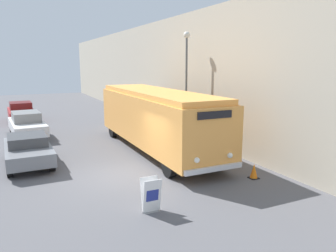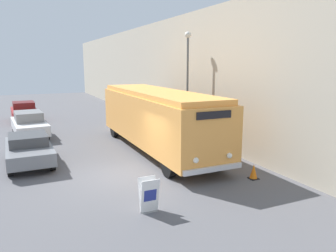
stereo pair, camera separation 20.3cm
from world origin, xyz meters
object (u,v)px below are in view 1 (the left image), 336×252
sign_board (151,196)px  parked_car_mid (27,124)px  vintage_bus (156,117)px  parked_car_far (21,112)px  traffic_cone (254,171)px  parked_car_near (28,149)px  streetlamp (186,72)px

sign_board → parked_car_mid: bearing=102.6°
vintage_bus → sign_board: (-3.04, -6.63, -1.27)m
parked_car_far → traffic_cone: parked_car_far is taller
parked_car_near → vintage_bus: bearing=-3.4°
streetlamp → traffic_cone: streetlamp is taller
parked_car_near → parked_car_far: bearing=88.3°
sign_board → vintage_bus: bearing=65.3°
vintage_bus → parked_car_far: size_ratio=2.56×
vintage_bus → traffic_cone: (1.81, -5.63, -1.50)m
streetlamp → parked_car_mid: (-8.31, 5.48, -3.28)m
vintage_bus → sign_board: vintage_bus is taller
sign_board → streetlamp: bearing=54.9°
vintage_bus → streetlamp: 3.41m
vintage_bus → parked_car_mid: size_ratio=2.26×
vintage_bus → streetlamp: size_ratio=1.76×
vintage_bus → parked_car_mid: bearing=132.6°
vintage_bus → streetlamp: (2.33, 1.02, 2.28)m
parked_car_near → traffic_cone: size_ratio=7.05×
vintage_bus → parked_car_near: size_ratio=2.58×
vintage_bus → traffic_cone: size_ratio=18.21×
sign_board → traffic_cone: 4.96m
vintage_bus → parked_car_near: vintage_bus is taller
sign_board → traffic_cone: bearing=11.6°
vintage_bus → parked_car_mid: 8.88m
parked_car_far → traffic_cone: 19.82m
parked_car_mid → vintage_bus: bearing=-51.6°
sign_board → parked_car_near: size_ratio=0.25×
sign_board → parked_car_near: bearing=114.8°
parked_car_near → streetlamp: bearing=4.0°
sign_board → traffic_cone: size_ratio=1.80×
sign_board → parked_car_far: parked_car_far is taller
vintage_bus → streetlamp: bearing=23.6°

